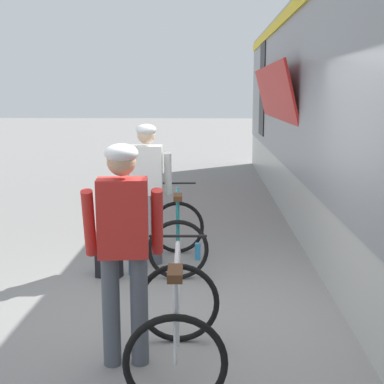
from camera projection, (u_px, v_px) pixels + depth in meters
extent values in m
plane|color=gray|center=(205.00, 318.00, 5.00)|extent=(80.00, 80.00, 0.00)
cube|color=red|center=(277.00, 111.00, 9.85)|extent=(0.46, 4.74, 1.66)
cube|color=black|center=(262.00, 88.00, 12.74)|extent=(0.03, 1.10, 2.29)
cylinder|color=#4C515B|center=(111.00, 311.00, 4.08)|extent=(0.14, 0.14, 0.90)
cylinder|color=#4C515B|center=(139.00, 310.00, 4.09)|extent=(0.14, 0.14, 0.90)
cube|color=red|center=(123.00, 218.00, 3.94)|extent=(0.40, 0.28, 0.60)
cylinder|color=red|center=(89.00, 223.00, 3.97)|extent=(0.12, 0.27, 0.56)
cylinder|color=red|center=(157.00, 222.00, 4.01)|extent=(0.12, 0.27, 0.56)
sphere|color=tan|center=(121.00, 161.00, 3.86)|extent=(0.22, 0.22, 0.22)
ellipsoid|color=white|center=(121.00, 153.00, 3.85)|extent=(0.28, 0.30, 0.14)
cylinder|color=#4C515B|center=(139.00, 229.00, 6.52)|extent=(0.14, 0.14, 0.90)
cylinder|color=#4C515B|center=(156.00, 229.00, 6.52)|extent=(0.14, 0.14, 0.90)
cube|color=white|center=(147.00, 170.00, 6.38)|extent=(0.39, 0.26, 0.60)
cylinder|color=white|center=(126.00, 174.00, 6.42)|extent=(0.10, 0.26, 0.56)
cylinder|color=white|center=(168.00, 173.00, 6.43)|extent=(0.10, 0.26, 0.56)
sphere|color=beige|center=(146.00, 135.00, 6.30)|extent=(0.22, 0.22, 0.22)
ellipsoid|color=white|center=(146.00, 130.00, 6.28)|extent=(0.27, 0.29, 0.14)
torus|color=black|center=(178.00, 303.00, 4.47)|extent=(0.71, 0.08, 0.71)
torus|color=black|center=(175.00, 364.00, 3.46)|extent=(0.71, 0.08, 0.71)
cylinder|color=silver|center=(177.00, 291.00, 4.07)|extent=(0.07, 0.65, 0.63)
cylinder|color=silver|center=(177.00, 259.00, 3.90)|extent=(0.07, 0.85, 0.04)
cylinder|color=silver|center=(176.00, 314.00, 3.65)|extent=(0.05, 0.28, 0.62)
cylinder|color=silver|center=(176.00, 354.00, 3.64)|extent=(0.04, 0.36, 0.08)
cylinder|color=silver|center=(175.00, 321.00, 3.47)|extent=(0.03, 0.14, 0.56)
cylinder|color=silver|center=(178.00, 274.00, 4.39)|extent=(0.04, 0.08, 0.55)
cylinder|color=black|center=(178.00, 236.00, 4.30)|extent=(0.48, 0.04, 0.02)
cube|color=#4C2D19|center=(175.00, 273.00, 3.44)|extent=(0.11, 0.24, 0.06)
torus|color=black|center=(178.00, 227.00, 6.98)|extent=(0.71, 0.10, 0.71)
torus|color=black|center=(178.00, 250.00, 5.98)|extent=(0.71, 0.10, 0.71)
cylinder|color=#197A7F|center=(178.00, 215.00, 6.58)|extent=(0.09, 0.65, 0.63)
cylinder|color=#197A7F|center=(178.00, 194.00, 6.41)|extent=(0.10, 0.85, 0.04)
cylinder|color=#197A7F|center=(178.00, 224.00, 6.17)|extent=(0.06, 0.28, 0.62)
cylinder|color=#197A7F|center=(178.00, 248.00, 6.16)|extent=(0.05, 0.36, 0.08)
cylinder|color=#197A7F|center=(178.00, 225.00, 5.99)|extent=(0.03, 0.14, 0.56)
cylinder|color=#197A7F|center=(178.00, 208.00, 6.90)|extent=(0.04, 0.08, 0.55)
cylinder|color=black|center=(177.00, 183.00, 6.82)|extent=(0.48, 0.06, 0.02)
cube|color=#4C2D19|center=(178.00, 197.00, 5.95)|extent=(0.12, 0.25, 0.06)
cube|color=black|center=(109.00, 261.00, 6.08)|extent=(0.32, 0.26, 0.40)
cylinder|color=#338CCC|center=(198.00, 251.00, 6.73)|extent=(0.07, 0.07, 0.22)
cylinder|color=#338CCC|center=(131.00, 267.00, 6.17)|extent=(0.07, 0.07, 0.19)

